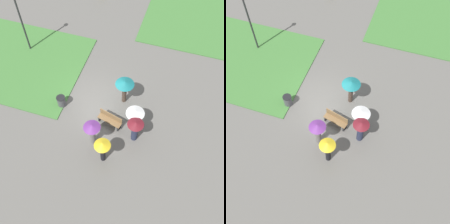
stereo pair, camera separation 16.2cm
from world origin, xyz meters
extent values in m
plane|color=#66635E|center=(0.00, 0.00, 0.00)|extent=(90.00, 90.00, 0.00)
cube|color=#427A38|center=(-6.37, 1.68, 0.03)|extent=(8.95, 7.55, 0.06)
cube|color=#427A38|center=(5.07, 10.17, 0.03)|extent=(8.30, 7.86, 0.06)
cube|color=brown|center=(1.33, -1.38, 0.42)|extent=(1.60, 0.79, 0.05)
cube|color=brown|center=(1.37, -1.20, 0.68)|extent=(1.50, 0.44, 0.45)
cube|color=#232326|center=(0.68, -1.21, 0.20)|extent=(0.17, 0.39, 0.40)
cube|color=#232326|center=(1.98, -1.55, 0.20)|extent=(0.17, 0.39, 0.40)
cylinder|color=#2D2D30|center=(-6.33, 3.08, 2.38)|extent=(0.12, 0.12, 4.76)
cylinder|color=#4C4C51|center=(-2.05, -0.92, 0.38)|extent=(0.52, 0.52, 0.76)
cylinder|color=black|center=(-2.05, -0.92, 0.78)|extent=(0.56, 0.56, 0.03)
cylinder|color=#2D2333|center=(2.80, -1.11, 0.48)|extent=(0.44, 0.44, 0.96)
sphere|color=beige|center=(2.80, -1.11, 1.06)|extent=(0.20, 0.20, 0.20)
cylinder|color=#4C4C4F|center=(2.80, -1.11, 1.33)|extent=(0.02, 0.02, 0.35)
cone|color=white|center=(2.80, -1.11, 1.62)|extent=(1.10, 1.10, 0.22)
cylinder|color=black|center=(1.68, -3.71, 0.57)|extent=(0.36, 0.36, 1.13)
sphere|color=beige|center=(1.68, -3.71, 1.24)|extent=(0.20, 0.20, 0.20)
cylinder|color=#4C4C4F|center=(1.68, -3.71, 1.51)|extent=(0.02, 0.02, 0.35)
cone|color=gold|center=(1.68, -3.71, 1.81)|extent=(0.91, 0.91, 0.23)
cylinder|color=slate|center=(0.78, -2.83, 0.55)|extent=(0.45, 0.45, 1.10)
sphere|color=tan|center=(0.78, -2.83, 1.21)|extent=(0.21, 0.21, 0.21)
cylinder|color=#4C4C4F|center=(0.78, -2.83, 1.49)|extent=(0.02, 0.02, 0.35)
cone|color=#703389|center=(0.78, -2.83, 1.78)|extent=(0.97, 0.97, 0.22)
cylinder|color=#282D47|center=(3.01, -1.86, 0.52)|extent=(0.48, 0.48, 1.04)
sphere|color=tan|center=(3.01, -1.86, 1.13)|extent=(0.19, 0.19, 0.19)
cylinder|color=#4C4C4F|center=(3.01, -1.86, 1.40)|extent=(0.02, 0.02, 0.35)
cone|color=maroon|center=(3.01, -1.86, 1.68)|extent=(0.95, 0.95, 0.20)
cylinder|color=#47382D|center=(1.67, 0.62, 0.57)|extent=(0.39, 0.39, 1.14)
sphere|color=tan|center=(1.67, 0.62, 1.24)|extent=(0.20, 0.20, 0.20)
cylinder|color=#4C4C4F|center=(1.67, 0.62, 1.52)|extent=(0.02, 0.02, 0.35)
cone|color=#197075|center=(1.67, 0.62, 1.81)|extent=(1.17, 1.17, 0.25)
camera|label=1|loc=(4.17, -9.88, 14.95)|focal=45.00mm
camera|label=2|loc=(4.32, -9.83, 14.95)|focal=45.00mm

